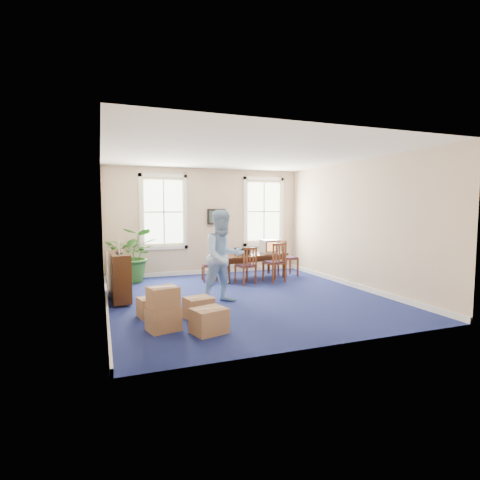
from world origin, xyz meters
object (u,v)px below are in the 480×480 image
object	(u,v)px
crt_tv	(269,246)
credenza	(119,278)
conference_table	(250,266)
cardboard_boxes	(174,305)
man	(224,257)
chair_near_left	(245,265)
potted_plant	(133,255)

from	to	relation	value
crt_tv	credenza	size ratio (longest dim) A/B	0.36
conference_table	cardboard_boxes	xyz separation A→B (m)	(-2.88, -3.65, 0.03)
conference_table	crt_tv	distance (m)	0.82
man	chair_near_left	bearing A→B (deg)	44.69
credenza	cardboard_boxes	xyz separation A→B (m)	(0.78, -2.25, -0.12)
crt_tv	credenza	world-z (taller)	crt_tv
man	cardboard_boxes	world-z (taller)	man
crt_tv	chair_near_left	xyz separation A→B (m)	(-1.03, -0.75, -0.40)
chair_near_left	man	distance (m)	2.10
potted_plant	cardboard_boxes	size ratio (longest dim) A/B	1.11
credenza	potted_plant	size ratio (longest dim) A/B	0.86
conference_table	chair_near_left	distance (m)	0.83
conference_table	cardboard_boxes	world-z (taller)	cardboard_boxes
chair_near_left	credenza	size ratio (longest dim) A/B	0.77
conference_table	credenza	size ratio (longest dim) A/B	1.60
man	potted_plant	xyz separation A→B (m)	(-1.62, 3.00, -0.25)
conference_table	crt_tv	size ratio (longest dim) A/B	4.47
chair_near_left	cardboard_boxes	xyz separation A→B (m)	(-2.45, -2.95, -0.11)
man	cardboard_boxes	size ratio (longest dim) A/B	1.47
potted_plant	cardboard_boxes	distance (m)	4.29
conference_table	chair_near_left	bearing A→B (deg)	-132.51
man	cardboard_boxes	bearing A→B (deg)	-146.59
potted_plant	crt_tv	bearing A→B (deg)	-8.40
crt_tv	conference_table	bearing A→B (deg)	-177.65
crt_tv	chair_near_left	distance (m)	1.34
credenza	crt_tv	bearing A→B (deg)	14.45
chair_near_left	potted_plant	bearing A→B (deg)	-39.89
conference_table	cardboard_boxes	bearing A→B (deg)	-139.78
conference_table	man	distance (m)	2.93
conference_table	crt_tv	bearing A→B (deg)	-7.15
credenza	potted_plant	world-z (taller)	potted_plant
man	credenza	distance (m)	2.36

